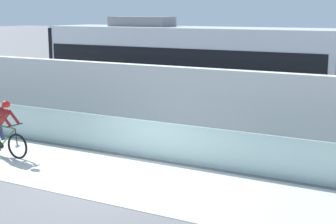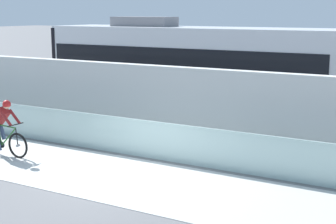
# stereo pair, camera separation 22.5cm
# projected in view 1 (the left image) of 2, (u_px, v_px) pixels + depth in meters

# --- Properties ---
(ground_plane) EXTENTS (200.00, 200.00, 0.00)m
(ground_plane) POSITION_uv_depth(u_px,v_px,m) (117.00, 177.00, 12.72)
(ground_plane) COLOR slate
(bike_path_deck) EXTENTS (32.00, 3.20, 0.01)m
(bike_path_deck) POSITION_uv_depth(u_px,v_px,m) (117.00, 177.00, 12.71)
(bike_path_deck) COLOR beige
(bike_path_deck) RESTS_ON ground
(glass_parapet) EXTENTS (32.00, 0.05, 1.06)m
(glass_parapet) POSITION_uv_depth(u_px,v_px,m) (155.00, 140.00, 14.20)
(glass_parapet) COLOR silver
(glass_parapet) RESTS_ON ground
(concrete_barrier_wall) EXTENTS (32.00, 0.36, 2.38)m
(concrete_barrier_wall) POSITION_uv_depth(u_px,v_px,m) (185.00, 106.00, 15.61)
(concrete_barrier_wall) COLOR silver
(concrete_barrier_wall) RESTS_ON ground
(tram_rail_near) EXTENTS (32.00, 0.08, 0.01)m
(tram_rail_near) POSITION_uv_depth(u_px,v_px,m) (218.00, 129.00, 17.97)
(tram_rail_near) COLOR #595654
(tram_rail_near) RESTS_ON ground
(tram_rail_far) EXTENTS (32.00, 0.08, 0.01)m
(tram_rail_far) POSITION_uv_depth(u_px,v_px,m) (234.00, 121.00, 19.20)
(tram_rail_far) COLOR #595654
(tram_rail_far) RESTS_ON ground
(cyclist_on_bike) EXTENTS (1.77, 0.58, 1.61)m
(cyclist_on_bike) POSITION_uv_depth(u_px,v_px,m) (2.00, 129.00, 14.41)
(cyclist_on_bike) COLOR black
(cyclist_on_bike) RESTS_ON ground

